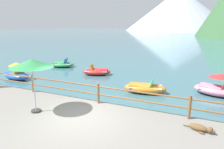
{
  "coord_description": "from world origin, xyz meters",
  "views": [
    {
      "loc": [
        4.28,
        -6.44,
        4.02
      ],
      "look_at": [
        -0.85,
        5.0,
        0.9
      ],
      "focal_mm": 33.23,
      "sensor_mm": 36.0,
      "label": 1
    }
  ],
  "objects_px": {
    "pedal_boat_1": "(62,64)",
    "pedal_boat_2": "(217,88)",
    "pedal_boat_0": "(145,88)",
    "dog_resting": "(200,128)",
    "beach_umbrella": "(32,64)",
    "pedal_boat_4": "(97,71)",
    "pedal_boat_3": "(16,74)"
  },
  "relations": [
    {
      "from": "pedal_boat_0",
      "to": "pedal_boat_2",
      "type": "xyz_separation_m",
      "value": [
        3.82,
        1.27,
        0.12
      ]
    },
    {
      "from": "pedal_boat_3",
      "to": "pedal_boat_1",
      "type": "bearing_deg",
      "value": 86.32
    },
    {
      "from": "dog_resting",
      "to": "pedal_boat_4",
      "type": "bearing_deg",
      "value": 138.03
    },
    {
      "from": "dog_resting",
      "to": "pedal_boat_2",
      "type": "xyz_separation_m",
      "value": [
        0.71,
        5.56,
        -0.09
      ]
    },
    {
      "from": "dog_resting",
      "to": "pedal_boat_0",
      "type": "bearing_deg",
      "value": 125.97
    },
    {
      "from": "pedal_boat_0",
      "to": "pedal_boat_1",
      "type": "bearing_deg",
      "value": 155.85
    },
    {
      "from": "dog_resting",
      "to": "pedal_boat_2",
      "type": "relative_size",
      "value": 0.41
    },
    {
      "from": "pedal_boat_2",
      "to": "pedal_boat_3",
      "type": "xyz_separation_m",
      "value": [
        -13.22,
        -2.16,
        -0.02
      ]
    },
    {
      "from": "pedal_boat_1",
      "to": "beach_umbrella",
      "type": "bearing_deg",
      "value": -58.2
    },
    {
      "from": "pedal_boat_0",
      "to": "pedal_boat_4",
      "type": "xyz_separation_m",
      "value": [
        -4.69,
        2.73,
        -0.04
      ]
    },
    {
      "from": "beach_umbrella",
      "to": "pedal_boat_1",
      "type": "xyz_separation_m",
      "value": [
        -5.85,
        9.43,
        -2.18
      ]
    },
    {
      "from": "beach_umbrella",
      "to": "pedal_boat_4",
      "type": "height_order",
      "value": "beach_umbrella"
    },
    {
      "from": "pedal_boat_0",
      "to": "pedal_boat_1",
      "type": "xyz_separation_m",
      "value": [
        -9.08,
        4.07,
        -0.05
      ]
    },
    {
      "from": "beach_umbrella",
      "to": "dog_resting",
      "type": "height_order",
      "value": "beach_umbrella"
    },
    {
      "from": "beach_umbrella",
      "to": "pedal_boat_0",
      "type": "bearing_deg",
      "value": 58.93
    },
    {
      "from": "dog_resting",
      "to": "pedal_boat_3",
      "type": "relative_size",
      "value": 0.44
    },
    {
      "from": "pedal_boat_1",
      "to": "pedal_boat_2",
      "type": "height_order",
      "value": "pedal_boat_2"
    },
    {
      "from": "pedal_boat_0",
      "to": "pedal_boat_2",
      "type": "bearing_deg",
      "value": 18.36
    },
    {
      "from": "pedal_boat_2",
      "to": "pedal_boat_4",
      "type": "height_order",
      "value": "pedal_boat_2"
    },
    {
      "from": "pedal_boat_1",
      "to": "pedal_boat_3",
      "type": "height_order",
      "value": "pedal_boat_3"
    },
    {
      "from": "pedal_boat_0",
      "to": "pedal_boat_4",
      "type": "bearing_deg",
      "value": 149.82
    },
    {
      "from": "dog_resting",
      "to": "pedal_boat_4",
      "type": "relative_size",
      "value": 0.42
    },
    {
      "from": "dog_resting",
      "to": "pedal_boat_4",
      "type": "distance_m",
      "value": 10.51
    },
    {
      "from": "beach_umbrella",
      "to": "pedal_boat_1",
      "type": "distance_m",
      "value": 11.31
    },
    {
      "from": "pedal_boat_0",
      "to": "pedal_boat_1",
      "type": "relative_size",
      "value": 1.06
    },
    {
      "from": "pedal_boat_1",
      "to": "pedal_boat_0",
      "type": "bearing_deg",
      "value": -24.15
    },
    {
      "from": "beach_umbrella",
      "to": "pedal_boat_2",
      "type": "relative_size",
      "value": 0.86
    },
    {
      "from": "pedal_boat_2",
      "to": "pedal_boat_4",
      "type": "xyz_separation_m",
      "value": [
        -8.52,
        1.46,
        -0.16
      ]
    },
    {
      "from": "dog_resting",
      "to": "pedal_boat_2",
      "type": "height_order",
      "value": "pedal_boat_2"
    },
    {
      "from": "pedal_boat_2",
      "to": "pedal_boat_3",
      "type": "relative_size",
      "value": 1.09
    },
    {
      "from": "beach_umbrella",
      "to": "pedal_boat_4",
      "type": "relative_size",
      "value": 0.9
    },
    {
      "from": "pedal_boat_0",
      "to": "pedal_boat_3",
      "type": "relative_size",
      "value": 1.1
    }
  ]
}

